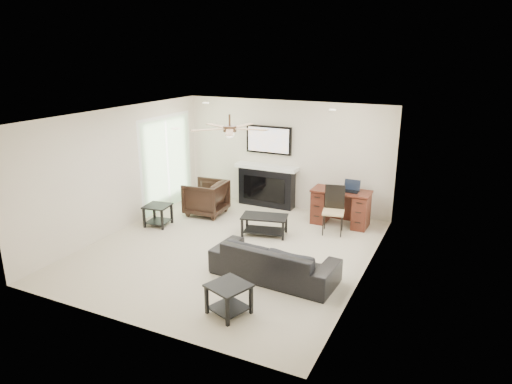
# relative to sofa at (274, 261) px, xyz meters

# --- Properties ---
(room_shell) EXTENTS (5.50, 5.54, 2.52)m
(room_shell) POSITION_rel_sofa_xyz_m (-1.02, 0.76, 1.38)
(room_shell) COLOR beige
(room_shell) RESTS_ON ground
(sofa) EXTENTS (2.10, 0.93, 0.60)m
(sofa) POSITION_rel_sofa_xyz_m (0.00, 0.00, 0.00)
(sofa) COLOR black
(sofa) RESTS_ON ground
(armchair) EXTENTS (0.90, 0.88, 0.77)m
(armchair) POSITION_rel_sofa_xyz_m (-2.60, 2.15, 0.09)
(armchair) COLOR black
(armchair) RESTS_ON ground
(coffee_table) EXTENTS (0.99, 0.69, 0.40)m
(coffee_table) POSITION_rel_sofa_xyz_m (-0.90, 1.60, -0.10)
(coffee_table) COLOR black
(coffee_table) RESTS_ON ground
(end_table_near) EXTENTS (0.67, 0.67, 0.45)m
(end_table_near) POSITION_rel_sofa_xyz_m (-0.15, -1.25, -0.07)
(end_table_near) COLOR black
(end_table_near) RESTS_ON ground
(end_table_left) EXTENTS (0.57, 0.57, 0.45)m
(end_table_left) POSITION_rel_sofa_xyz_m (-3.15, 1.10, -0.07)
(end_table_left) COLOR black
(end_table_left) RESTS_ON ground
(fireplace_unit) EXTENTS (1.52, 0.34, 1.91)m
(fireplace_unit) POSITION_rel_sofa_xyz_m (-1.61, 3.26, 0.66)
(fireplace_unit) COLOR black
(fireplace_unit) RESTS_ON ground
(desk) EXTENTS (1.22, 0.56, 0.76)m
(desk) POSITION_rel_sofa_xyz_m (0.32, 2.82, 0.08)
(desk) COLOR #3C170F
(desk) RESTS_ON ground
(desk_chair) EXTENTS (0.50, 0.51, 0.97)m
(desk_chair) POSITION_rel_sofa_xyz_m (0.32, 2.27, 0.19)
(desk_chair) COLOR black
(desk_chair) RESTS_ON ground
(laptop) EXTENTS (0.33, 0.24, 0.23)m
(laptop) POSITION_rel_sofa_xyz_m (0.52, 2.80, 0.58)
(laptop) COLOR black
(laptop) RESTS_ON desk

